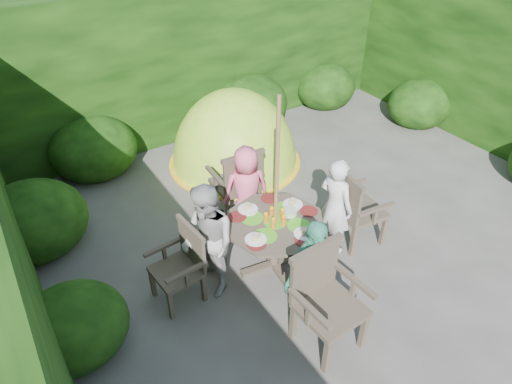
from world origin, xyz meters
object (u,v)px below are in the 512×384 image
parasol_pole (276,191)px  garden_chair_right (355,207)px  child_right (335,206)px  child_back (246,190)px  garden_chair_left (182,264)px  dome_tent (236,162)px  garden_chair_back (238,182)px  garden_chair_front (325,297)px  child_left (208,242)px  child_front (311,272)px  patio_table (275,229)px

parasol_pole → garden_chair_right: 1.23m
child_right → child_back: (-0.69, 0.90, -0.04)m
garden_chair_right → garden_chair_left: (-2.17, 0.31, -0.07)m
dome_tent → garden_chair_back: bearing=-129.1°
garden_chair_front → child_left: child_left is taller
garden_chair_right → child_front: size_ratio=0.79×
child_right → dome_tent: size_ratio=0.53×
child_back → garden_chair_back: bearing=-80.8°
garden_chair_left → dome_tent: dome_tent is taller
parasol_pole → dome_tent: 2.66m
child_front → patio_table: bearing=72.6°
parasol_pole → garden_chair_front: size_ratio=2.09×
child_front → garden_chair_back: bearing=72.7°
parasol_pole → garden_chair_back: 1.23m
garden_chair_back → child_left: (-0.94, -0.97, 0.14)m
child_front → dome_tent: size_ratio=0.52×
child_right → child_back: child_right is taller
parasol_pole → garden_chair_left: parasol_pole is taller
garden_chair_back → garden_chair_front: (-0.31, -2.16, 0.02)m
patio_table → garden_chair_front: (-0.17, -1.08, -0.01)m
patio_table → garden_chair_back: garden_chair_back is taller
garden_chair_right → child_left: 1.90m
garden_chair_back → child_back: (-0.05, -0.29, 0.06)m
garden_chair_left → garden_chair_right: bearing=76.7°
child_left → child_front: (0.69, -0.90, -0.05)m
garden_chair_left → garden_chair_front: bearing=31.7°
garden_chair_back → child_right: bearing=121.6°
patio_table → child_front: bearing=-97.9°
garden_chair_left → child_back: bearing=112.6°
child_back → patio_table: bearing=100.9°
garden_chair_back → dome_tent: dome_tent is taller
garden_chair_back → child_front: bearing=85.3°
garden_chair_right → garden_chair_front: size_ratio=0.95×
parasol_pole → dome_tent: (0.81, 2.28, -1.10)m
parasol_pole → garden_chair_front: parasol_pole is taller
garden_chair_back → garden_chair_front: 2.18m
garden_chair_front → garden_chair_back: bearing=78.6°
parasol_pole → garden_chair_right: bearing=-7.7°
child_front → dome_tent: (0.91, 3.07, -0.63)m
garden_chair_back → child_back: bearing=84.2°
patio_table → child_right: (0.79, -0.11, 0.06)m
garden_chair_left → child_right: (1.88, -0.27, 0.17)m
garden_chair_front → parasol_pole: bearing=78.3°
child_back → dome_tent: 1.75m
child_back → dome_tent: dome_tent is taller
garden_chair_front → child_left: size_ratio=0.77×
child_back → dome_tent: (0.70, 1.49, -0.60)m
child_left → parasol_pole: bearing=83.0°
child_left → dome_tent: 2.78m
patio_table → garden_chair_front: 1.09m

